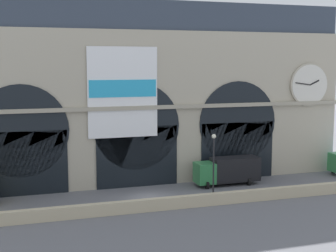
{
  "coord_description": "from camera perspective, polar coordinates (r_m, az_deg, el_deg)",
  "views": [
    {
      "loc": [
        -12.97,
        -46.54,
        13.85
      ],
      "look_at": [
        3.61,
        5.0,
        6.73
      ],
      "focal_mm": 51.58,
      "sensor_mm": 36.0,
      "label": 1
    }
  ],
  "objects": [
    {
      "name": "box_truck_mideast",
      "position": [
        55.59,
        7.08,
        -5.19
      ],
      "size": [
        7.5,
        2.91,
        3.12
      ],
      "color": "#2D7A42",
      "rests_on": "ground"
    },
    {
      "name": "quay_parapet_wall",
      "position": [
        46.21,
        -0.77,
        -9.19
      ],
      "size": [
        90.0,
        0.7,
        1.16
      ],
      "primitive_type": "cube",
      "color": "#BCAD8C",
      "rests_on": "ground"
    },
    {
      "name": "street_lamp_quayside",
      "position": [
        47.9,
        5.41,
        -3.9
      ],
      "size": [
        0.44,
        0.44,
        6.9
      ],
      "color": "black",
      "rests_on": "ground"
    },
    {
      "name": "ground_plane",
      "position": [
        50.26,
        -2.2,
        -8.51
      ],
      "size": [
        200.0,
        200.0,
        0.0
      ],
      "primitive_type": "plane",
      "color": "slate"
    },
    {
      "name": "station_building",
      "position": [
        56.0,
        -4.39,
        3.69
      ],
      "size": [
        51.73,
        6.06,
        20.77
      ],
      "color": "#B2A891",
      "rests_on": "ground"
    }
  ]
}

